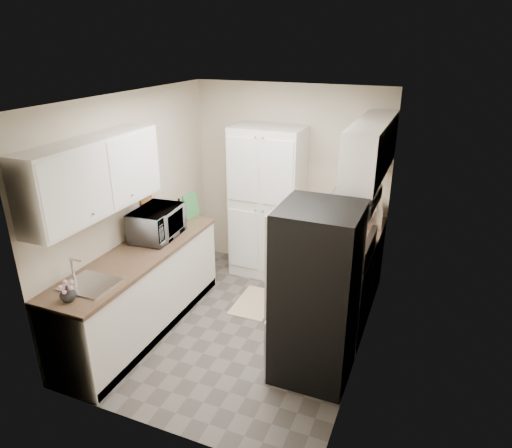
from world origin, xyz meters
name	(u,v)px	position (x,y,z in m)	size (l,w,h in m)	color
ground	(241,325)	(0.00, 0.00, 0.00)	(3.20, 3.20, 0.00)	#56514C
room_shell	(237,188)	(-0.02, -0.01, 1.63)	(2.64, 3.24, 2.52)	beige
pantry_cabinet	(267,203)	(-0.20, 1.32, 1.00)	(0.90, 0.55, 2.00)	silver
base_cabinet_left	(142,293)	(-0.99, -0.43, 0.44)	(0.60, 2.30, 0.88)	silver
countertop_left	(138,255)	(-0.99, -0.43, 0.90)	(0.63, 2.33, 0.04)	brown
base_cabinet_right	(353,261)	(0.99, 1.19, 0.44)	(0.60, 0.80, 0.88)	silver
countertop_right	(356,227)	(0.99, 1.19, 0.90)	(0.63, 0.83, 0.04)	brown
electric_range	(337,289)	(0.97, 0.39, 0.48)	(0.71, 0.78, 1.13)	#B7B7BC
refrigerator	(316,294)	(0.94, -0.41, 0.85)	(0.70, 0.72, 1.70)	#B7B7BC
microwave	(157,223)	(-1.02, 0.00, 1.09)	(0.62, 0.42, 0.34)	silver
wine_bottle	(180,214)	(-0.95, 0.38, 1.08)	(0.08, 0.08, 0.32)	black
flower_vase	(68,293)	(-0.98, -1.43, 0.99)	(0.14, 0.14, 0.14)	silver
cutting_board	(191,205)	(-0.98, 0.69, 1.08)	(0.02, 0.25, 0.31)	#34823F
toaster_oven	(367,214)	(1.09, 1.30, 1.04)	(0.33, 0.42, 0.24)	#B3B4B8
fruit_basket	(370,202)	(1.11, 1.28, 1.21)	(0.23, 0.23, 0.10)	orange
kitchen_mat	(255,302)	(-0.04, 0.49, 0.01)	(0.44, 0.71, 0.01)	#D0B690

